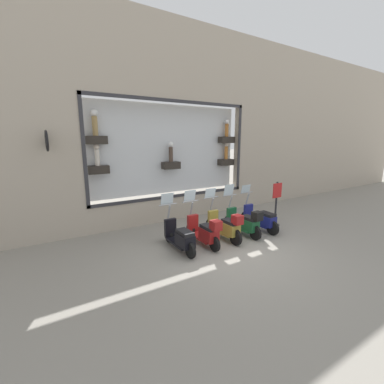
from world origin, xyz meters
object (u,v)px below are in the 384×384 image
(scooter_olive_2, at_px, (226,226))
(scooter_red_3, at_px, (205,231))
(scooter_green_1, at_px, (245,222))
(scooter_navy_0, at_px, (261,219))
(scooter_black_4, at_px, (180,237))
(shop_sign_post, at_px, (276,202))

(scooter_olive_2, relative_size, scooter_red_3, 1.01)
(scooter_green_1, xyz_separation_m, scooter_red_3, (-0.01, 1.65, -0.01))
(scooter_navy_0, height_order, scooter_green_1, scooter_green_1)
(scooter_navy_0, distance_m, scooter_red_3, 2.48)
(scooter_olive_2, bearing_deg, scooter_green_1, -90.21)
(scooter_green_1, height_order, scooter_black_4, scooter_green_1)
(scooter_green_1, bearing_deg, scooter_navy_0, -85.74)
(scooter_green_1, height_order, shop_sign_post, shop_sign_post)
(scooter_olive_2, xyz_separation_m, shop_sign_post, (0.18, -2.57, 0.43))
(scooter_navy_0, xyz_separation_m, scooter_olive_2, (-0.06, 1.65, 0.05))
(scooter_black_4, xyz_separation_m, shop_sign_post, (0.12, -4.22, 0.49))
(scooter_red_3, bearing_deg, scooter_green_1, -89.81)
(scooter_red_3, distance_m, shop_sign_post, 3.43)
(scooter_green_1, distance_m, scooter_black_4, 2.48)
(scooter_navy_0, bearing_deg, scooter_green_1, 94.26)
(scooter_olive_2, height_order, shop_sign_post, shop_sign_post)
(scooter_olive_2, distance_m, scooter_black_4, 1.65)
(scooter_navy_0, xyz_separation_m, scooter_black_4, (-0.00, 3.30, -0.01))
(scooter_red_3, xyz_separation_m, scooter_black_4, (0.06, 0.83, -0.04))
(scooter_green_1, bearing_deg, scooter_black_4, 88.62)
(scooter_navy_0, distance_m, shop_sign_post, 1.04)
(scooter_navy_0, relative_size, scooter_black_4, 1.00)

